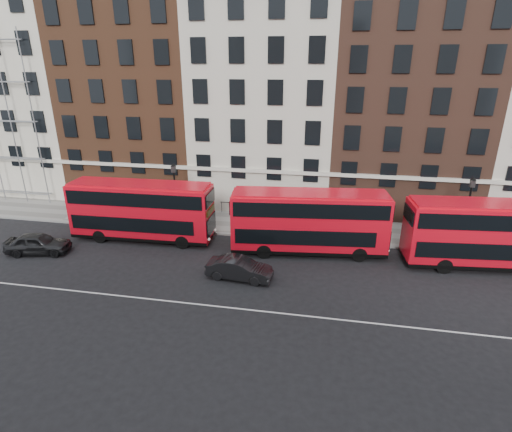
% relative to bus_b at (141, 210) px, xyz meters
% --- Properties ---
extents(ground, '(120.00, 120.00, 0.00)m').
position_rel_bus_b_xyz_m(ground, '(7.75, -6.02, -2.48)').
color(ground, black).
rests_on(ground, ground).
extents(pavement, '(80.00, 5.00, 0.15)m').
position_rel_bus_b_xyz_m(pavement, '(7.75, 4.48, -2.41)').
color(pavement, slate).
rests_on(pavement, ground).
extents(kerb, '(80.00, 0.30, 0.16)m').
position_rel_bus_b_xyz_m(kerb, '(7.75, 1.98, -2.40)').
color(kerb, gray).
rests_on(kerb, ground).
extents(road_centre_line, '(70.00, 0.12, 0.01)m').
position_rel_bus_b_xyz_m(road_centre_line, '(7.75, -8.02, -2.48)').
color(road_centre_line, white).
rests_on(road_centre_line, ground).
extents(building_terrace, '(64.00, 11.95, 22.00)m').
position_rel_bus_b_xyz_m(building_terrace, '(7.44, 11.86, 7.76)').
color(building_terrace, beige).
rests_on(building_terrace, ground).
extents(bus_b, '(11.08, 2.97, 4.62)m').
position_rel_bus_b_xyz_m(bus_b, '(0.00, 0.00, 0.00)').
color(bus_b, red).
rests_on(bus_b, ground).
extents(bus_c, '(11.30, 3.85, 4.66)m').
position_rel_bus_b_xyz_m(bus_c, '(12.86, -0.00, 0.02)').
color(bus_c, red).
rests_on(bus_c, ground).
extents(bus_d, '(11.26, 3.69, 4.65)m').
position_rel_bus_b_xyz_m(bus_d, '(24.97, -0.00, 0.01)').
color(bus_d, red).
rests_on(bus_d, ground).
extents(car_rear, '(4.78, 2.67, 1.54)m').
position_rel_bus_b_xyz_m(car_rear, '(-6.48, -3.74, -1.71)').
color(car_rear, '#232326').
rests_on(car_rear, ground).
extents(car_front, '(4.36, 1.82, 1.40)m').
position_rel_bus_b_xyz_m(car_front, '(8.80, -4.63, -1.78)').
color(car_front, black).
rests_on(car_front, ground).
extents(lamp_post_left, '(0.44, 0.44, 5.33)m').
position_rel_bus_b_xyz_m(lamp_post_left, '(1.58, 3.17, 0.60)').
color(lamp_post_left, black).
rests_on(lamp_post_left, pavement).
extents(lamp_post_right, '(0.44, 0.44, 5.33)m').
position_rel_bus_b_xyz_m(lamp_post_right, '(24.30, 3.19, 0.60)').
color(lamp_post_right, black).
rests_on(lamp_post_right, pavement).
extents(iron_railings, '(6.60, 0.06, 1.00)m').
position_rel_bus_b_xyz_m(iron_railings, '(7.75, 6.68, -1.83)').
color(iron_railings, black).
rests_on(iron_railings, pavement).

